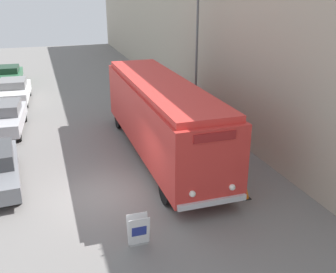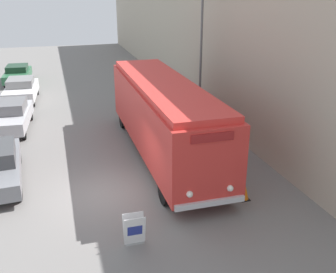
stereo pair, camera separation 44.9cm
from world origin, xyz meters
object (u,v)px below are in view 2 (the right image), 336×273
(sign_board, at_px, (134,230))
(parked_car_mid, at_px, (12,116))
(parked_car_far, at_px, (21,90))
(traffic_cone, at_px, (245,192))
(parked_car_distant, at_px, (18,74))
(vintage_bus, at_px, (163,114))
(streetlamp, at_px, (201,43))

(sign_board, distance_m, parked_car_mid, 12.39)
(parked_car_far, distance_m, traffic_cone, 18.11)
(sign_board, xyz_separation_m, parked_car_distant, (-4.63, 23.05, 0.26))
(parked_car_mid, bearing_deg, vintage_bus, -34.18)
(streetlamp, xyz_separation_m, parked_car_distant, (-10.18, 13.70, -3.78))
(streetlamp, relative_size, parked_car_far, 1.54)
(vintage_bus, relative_size, parked_car_mid, 2.44)
(parked_car_mid, xyz_separation_m, traffic_cone, (8.60, -10.20, -0.49))
(vintage_bus, height_order, streetlamp, streetlamp)
(parked_car_mid, bearing_deg, traffic_cone, -45.65)
(parked_car_distant, bearing_deg, sign_board, -75.63)
(parked_car_distant, bearing_deg, traffic_cone, -64.42)
(streetlamp, height_order, parked_car_far, streetlamp)
(parked_car_mid, distance_m, parked_car_far, 5.82)
(sign_board, relative_size, parked_car_far, 0.21)
(streetlamp, bearing_deg, vintage_bus, -132.60)
(parked_car_mid, height_order, parked_car_far, parked_car_mid)
(sign_board, height_order, parked_car_far, parked_car_far)
(vintage_bus, height_order, traffic_cone, vintage_bus)
(vintage_bus, relative_size, sign_board, 11.71)
(sign_board, height_order, parked_car_mid, parked_car_mid)
(vintage_bus, xyz_separation_m, sign_board, (-2.64, -6.18, -1.47))
(vintage_bus, bearing_deg, sign_board, -113.14)
(vintage_bus, distance_m, traffic_cone, 5.31)
(vintage_bus, bearing_deg, parked_car_far, 120.74)
(parked_car_far, xyz_separation_m, parked_car_distant, (-0.56, 5.60, -0.05))
(parked_car_far, xyz_separation_m, traffic_cone, (8.42, -16.02, -0.47))
(streetlamp, distance_m, traffic_cone, 9.04)
(sign_board, height_order, traffic_cone, sign_board)
(vintage_bus, height_order, parked_car_far, vintage_bus)
(vintage_bus, xyz_separation_m, parked_car_far, (-6.70, 11.27, -1.15))
(traffic_cone, bearing_deg, parked_car_distant, 112.57)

